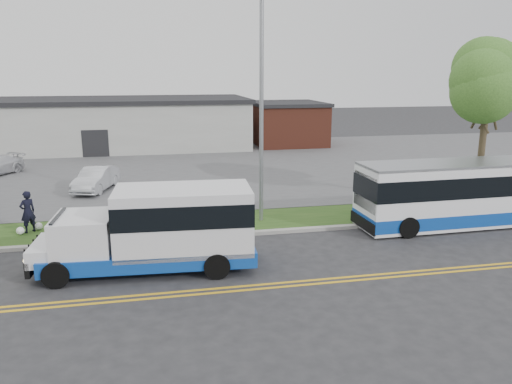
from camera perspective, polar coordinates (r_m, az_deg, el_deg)
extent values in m
plane|color=#28282B|center=(19.48, -6.33, -6.32)|extent=(140.00, 140.00, 0.00)
cube|color=gold|center=(15.93, -4.96, -10.97)|extent=(70.00, 0.12, 0.01)
cube|color=gold|center=(15.66, -4.82, -11.42)|extent=(70.00, 0.12, 0.01)
cube|color=#9E9B93|center=(20.49, -6.64, -5.09)|extent=(80.00, 0.30, 0.15)
cube|color=#224517|center=(22.20, -7.07, -3.68)|extent=(80.00, 3.30, 0.10)
cube|color=#4C4C4F|center=(35.89, -8.99, 2.94)|extent=(80.00, 25.00, 0.10)
cube|color=#9E9E99|center=(45.69, -17.34, 7.24)|extent=(25.00, 10.00, 4.00)
cube|color=black|center=(45.52, -17.54, 9.96)|extent=(25.40, 10.40, 0.35)
cube|color=black|center=(40.91, -17.87, 5.25)|extent=(2.00, 0.15, 2.20)
cube|color=brown|center=(46.13, 3.57, 7.64)|extent=(6.00, 7.00, 3.60)
cube|color=black|center=(45.96, 3.61, 10.05)|extent=(6.30, 7.30, 0.30)
cylinder|color=#362C1D|center=(26.69, 24.29, 3.51)|extent=(0.32, 0.32, 4.76)
ellipsoid|color=#345B20|center=(26.37, 25.10, 11.53)|extent=(5.20, 5.20, 4.42)
cylinder|color=gray|center=(21.62, 0.62, 8.94)|extent=(0.18, 0.18, 9.50)
cube|color=#0E3E9C|center=(17.51, -11.86, -6.90)|extent=(7.12, 2.79, 0.51)
cube|color=silver|center=(17.09, -8.27, -3.08)|extent=(4.66, 2.64, 2.16)
cube|color=black|center=(16.99, -8.31, -1.92)|extent=(4.68, 2.68, 0.77)
cube|color=silver|center=(17.53, -19.07, -4.51)|extent=(1.98, 2.32, 1.23)
cube|color=black|center=(17.64, -21.58, -3.92)|extent=(0.22, 1.96, 0.92)
cube|color=silver|center=(17.95, -22.50, -6.13)|extent=(1.16, 2.17, 0.57)
cube|color=black|center=(18.17, -23.83, -7.05)|extent=(0.28, 2.11, 0.51)
sphere|color=#FFD88C|center=(17.41, -24.74, -7.14)|extent=(0.22, 0.22, 0.21)
sphere|color=#FFD88C|center=(18.80, -23.45, -5.50)|extent=(0.22, 0.22, 0.21)
cylinder|color=black|center=(16.99, -21.90, -8.77)|extent=(0.88, 0.34, 0.86)
cylinder|color=black|center=(19.01, -20.38, -6.26)|extent=(0.88, 0.34, 0.86)
cylinder|color=black|center=(16.51, -4.49, -8.44)|extent=(0.88, 0.34, 0.86)
cylinder|color=black|center=(18.58, -4.95, -5.88)|extent=(0.88, 0.34, 0.86)
cube|color=white|center=(23.80, 23.41, -0.10)|extent=(10.17, 2.50, 2.67)
cube|color=#0E3E9C|center=(24.02, 23.20, -2.24)|extent=(10.19, 2.52, 0.55)
cube|color=black|center=(23.70, 23.52, 1.09)|extent=(10.21, 2.54, 0.87)
cube|color=black|center=(21.18, 12.45, 0.02)|extent=(0.13, 2.12, 1.47)
cube|color=black|center=(21.50, 12.11, -3.45)|extent=(0.16, 2.30, 0.46)
cube|color=gray|center=(23.54, 23.72, 3.10)|extent=(10.17, 2.50, 0.11)
cylinder|color=black|center=(21.25, 17.00, -3.88)|extent=(0.89, 0.31, 0.88)
cylinder|color=black|center=(23.07, 14.35, -2.33)|extent=(0.89, 0.31, 0.88)
cylinder|color=black|center=(26.30, 26.05, -1.36)|extent=(0.89, 0.31, 0.88)
imported|color=black|center=(22.62, -24.64, -2.07)|extent=(0.77, 0.73, 1.76)
imported|color=silver|center=(29.29, -17.83, 1.44)|extent=(2.45, 4.23, 1.32)
sphere|color=white|center=(22.65, -25.33, -4.02)|extent=(0.32, 0.32, 0.32)
sphere|color=white|center=(22.98, -23.60, -3.60)|extent=(0.32, 0.32, 0.32)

